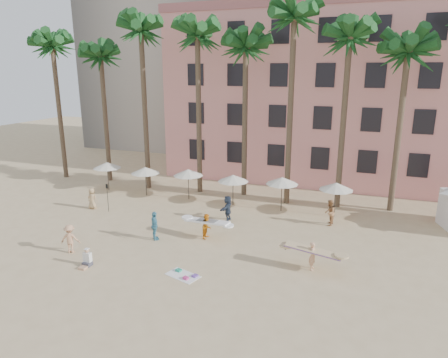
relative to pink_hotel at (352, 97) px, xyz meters
The scene contains 10 objects.
ground 28.09m from the pink_hotel, 105.07° to the right, with size 120.00×120.00×0.00m, color #D1B789.
pink_hotel is the anchor object (origin of this frame).
palm_row 13.71m from the pink_hotel, 120.56° to the right, with size 44.40×5.40×16.30m.
umbrella_row 17.73m from the pink_hotel, 126.53° to the right, with size 22.50×2.70×2.73m.
beach_towel 27.47m from the pink_hotel, 104.78° to the right, with size 2.02×1.50×0.14m.
carrier_yellow 23.44m from the pink_hotel, 90.96° to the right, with size 3.10×1.01×1.61m.
carrier_white 22.81m from the pink_hotel, 110.08° to the right, with size 3.15×1.19×1.64m.
beachgoers 22.61m from the pink_hotel, 115.57° to the right, with size 18.77×10.80×1.91m.
paddle 25.57m from the pink_hotel, 132.06° to the right, with size 0.18×0.04×2.23m.
seated_man 30.01m from the pink_hotel, 115.04° to the right, with size 0.45×0.79×1.02m.
Camera 1 is at (8.89, -16.73, 10.61)m, focal length 32.00 mm.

